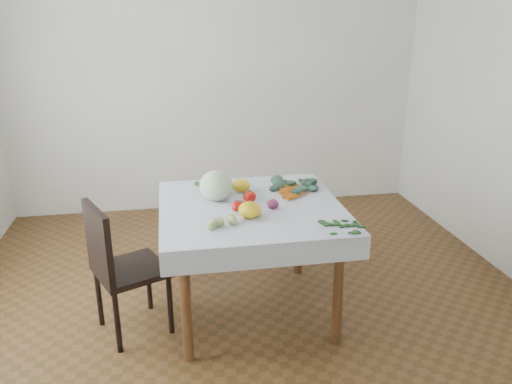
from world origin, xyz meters
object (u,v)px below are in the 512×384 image
heirloom_back (241,185)px  carrot_bunch (294,190)px  table (251,220)px  chair (117,262)px  cabbage (216,186)px

heirloom_back → carrot_bunch: (0.34, -0.07, -0.03)m
table → chair: chair is taller
table → cabbage: size_ratio=4.67×
table → heirloom_back: heirloom_back is taller
chair → carrot_bunch: (1.15, 0.30, 0.28)m
table → carrot_bunch: carrot_bunch is taller
table → carrot_bunch: 0.39m
chair → cabbage: size_ratio=4.02×
chair → carrot_bunch: 1.22m
cabbage → heirloom_back: (0.18, 0.13, -0.05)m
table → carrot_bunch: bearing=30.5°
heirloom_back → chair: bearing=-154.9°
carrot_bunch → chair: bearing=-165.2°
table → heirloom_back: bearing=94.5°
table → cabbage: 0.31m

